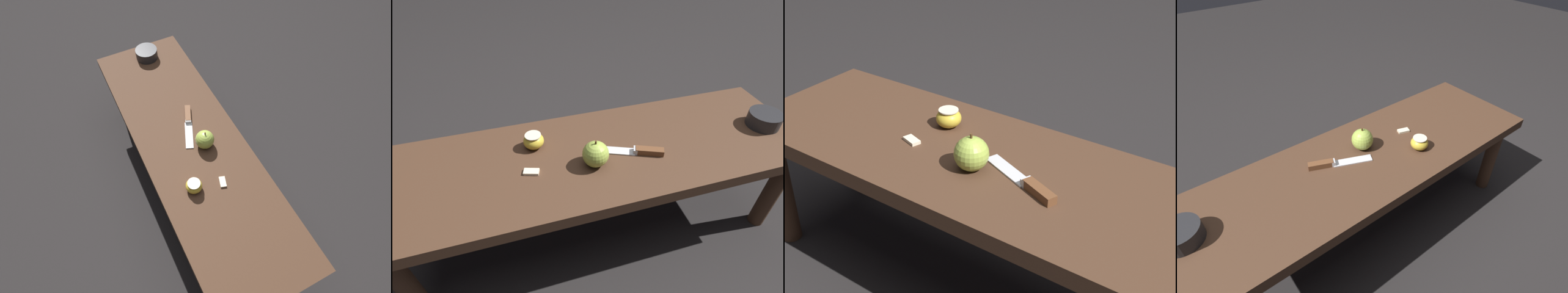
% 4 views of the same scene
% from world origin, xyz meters
% --- Properties ---
extents(ground_plane, '(8.00, 8.00, 0.00)m').
position_xyz_m(ground_plane, '(0.00, 0.00, 0.00)').
color(ground_plane, black).
extents(wooden_bench, '(1.33, 0.42, 0.39)m').
position_xyz_m(wooden_bench, '(0.00, 0.00, 0.34)').
color(wooden_bench, '#472D1E').
rests_on(wooden_bench, ground_plane).
extents(knife, '(0.21, 0.11, 0.02)m').
position_xyz_m(knife, '(-0.11, 0.04, 0.40)').
color(knife, silver).
rests_on(knife, wooden_bench).
extents(apple_whole, '(0.08, 0.08, 0.09)m').
position_xyz_m(apple_whole, '(0.03, 0.05, 0.43)').
color(apple_whole, '#9EB747').
rests_on(apple_whole, wooden_bench).
extents(apple_cut, '(0.06, 0.06, 0.05)m').
position_xyz_m(apple_cut, '(0.19, -0.08, 0.41)').
color(apple_cut, gold).
rests_on(apple_cut, wooden_bench).
extents(apple_slice_near_knife, '(0.05, 0.04, 0.01)m').
position_xyz_m(apple_slice_near_knife, '(0.22, 0.03, 0.39)').
color(apple_slice_near_knife, beige).
rests_on(apple_slice_near_knife, wooden_bench).
extents(bowl, '(0.11, 0.11, 0.05)m').
position_xyz_m(bowl, '(-0.57, 0.03, 0.41)').
color(bowl, '#232326').
rests_on(bowl, wooden_bench).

